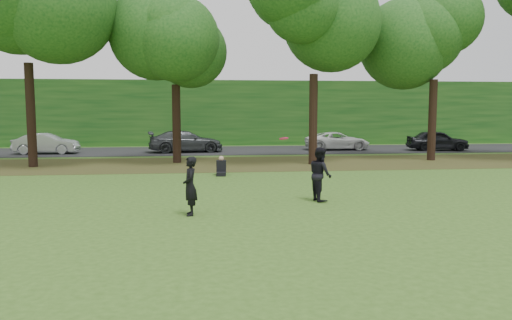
# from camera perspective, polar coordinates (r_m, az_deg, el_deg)

# --- Properties ---
(ground) EXTENTS (120.00, 120.00, 0.00)m
(ground) POSITION_cam_1_polar(r_m,az_deg,el_deg) (13.26, 1.63, -6.74)
(ground) COLOR #34561A
(ground) RESTS_ON ground
(leaf_litter) EXTENTS (60.00, 7.00, 0.01)m
(leaf_litter) POSITION_cam_1_polar(r_m,az_deg,el_deg) (26.03, -2.47, -0.42)
(leaf_litter) COLOR #4B371B
(leaf_litter) RESTS_ON ground
(street) EXTENTS (70.00, 7.00, 0.02)m
(street) POSITION_cam_1_polar(r_m,az_deg,el_deg) (33.98, -3.44, 1.10)
(street) COLOR black
(street) RESTS_ON ground
(far_hedge) EXTENTS (70.00, 3.00, 5.00)m
(far_hedge) POSITION_cam_1_polar(r_m,az_deg,el_deg) (39.84, -3.95, 5.41)
(far_hedge) COLOR #144617
(far_hedge) RESTS_ON ground
(player_left) EXTENTS (0.42, 0.61, 1.61)m
(player_left) POSITION_cam_1_polar(r_m,az_deg,el_deg) (13.67, -7.54, -2.97)
(player_left) COLOR black
(player_left) RESTS_ON ground
(player_right) EXTENTS (0.76, 0.91, 1.69)m
(player_right) POSITION_cam_1_polar(r_m,az_deg,el_deg) (15.78, 7.36, -1.61)
(player_right) COLOR black
(player_right) RESTS_ON ground
(parked_cars) EXTENTS (36.84, 3.33, 1.40)m
(parked_cars) POSITION_cam_1_polar(r_m,az_deg,el_deg) (32.81, -4.54, 2.08)
(parked_cars) COLOR black
(parked_cars) RESTS_ON street
(frisbee) EXTENTS (0.36, 0.36, 0.12)m
(frisbee) POSITION_cam_1_polar(r_m,az_deg,el_deg) (14.91, 3.20, 2.46)
(frisbee) COLOR #FF1565
(frisbee) RESTS_ON ground
(seated_person) EXTENTS (0.46, 0.76, 0.83)m
(seated_person) POSITION_cam_1_polar(r_m,az_deg,el_deg) (21.67, -3.99, -0.92)
(seated_person) COLOR black
(seated_person) RESTS_ON ground
(tree_line) EXTENTS (55.30, 7.90, 12.31)m
(tree_line) POSITION_cam_1_polar(r_m,az_deg,el_deg) (26.24, -3.31, 16.82)
(tree_line) COLOR black
(tree_line) RESTS_ON ground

